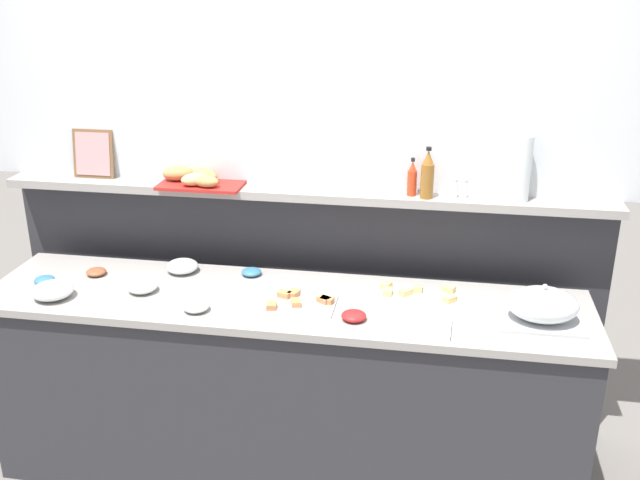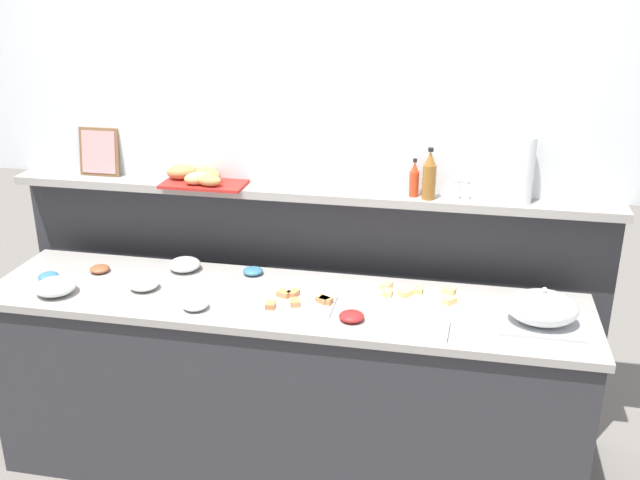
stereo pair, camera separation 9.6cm
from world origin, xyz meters
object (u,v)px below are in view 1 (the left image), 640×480
at_px(napkin_stack, 429,327).
at_px(salt_shaker, 454,188).
at_px(hot_sauce_bottle, 412,179).
at_px(sandwich_platter_side, 295,302).
at_px(vinegar_bottle_amber, 427,176).
at_px(framed_picture, 93,154).
at_px(serving_cloche, 543,306).
at_px(condiment_bowl_teal, 44,280).
at_px(sandwich_platter_front, 417,295).
at_px(condiment_bowl_red, 251,272).
at_px(water_carafe, 521,168).
at_px(glass_bowl_small, 196,306).
at_px(glass_bowl_extra, 53,291).
at_px(bread_basket, 196,178).
at_px(pepper_shaker, 464,189).
at_px(condiment_bowl_cream, 354,316).
at_px(condiment_bowl_dark, 96,272).
at_px(glass_bowl_medium, 142,287).
at_px(glass_bowl_large, 182,267).

distance_m(napkin_stack, salt_shaker, 0.72).
relative_size(napkin_stack, hot_sauce_bottle, 0.97).
distance_m(sandwich_platter_side, salt_shaker, 0.89).
bearing_deg(vinegar_bottle_amber, framed_picture, 177.72).
distance_m(serving_cloche, condiment_bowl_teal, 2.20).
height_order(sandwich_platter_front, napkin_stack, sandwich_platter_front).
bearing_deg(condiment_bowl_red, framed_picture, 164.90).
relative_size(framed_picture, water_carafe, 0.80).
xyz_separation_m(glass_bowl_small, glass_bowl_extra, (-0.66, 0.02, 0.01)).
bearing_deg(sandwich_platter_front, framed_picture, 168.24).
bearing_deg(sandwich_platter_front, hot_sauce_bottle, 100.70).
bearing_deg(bread_basket, framed_picture, 174.97).
distance_m(serving_cloche, pepper_shaker, 0.66).
height_order(vinegar_bottle_amber, salt_shaker, vinegar_bottle_amber).
xyz_separation_m(vinegar_bottle_amber, bread_basket, (-1.10, 0.02, -0.07)).
bearing_deg(hot_sauce_bottle, glass_bowl_small, -145.51).
height_order(hot_sauce_bottle, water_carafe, water_carafe).
bearing_deg(framed_picture, hot_sauce_bottle, -1.37).
distance_m(condiment_bowl_red, vinegar_bottle_amber, 0.93).
distance_m(condiment_bowl_cream, condiment_bowl_dark, 1.27).
relative_size(glass_bowl_medium, hot_sauce_bottle, 0.76).
bearing_deg(glass_bowl_extra, condiment_bowl_red, 25.58).
height_order(glass_bowl_small, water_carafe, water_carafe).
bearing_deg(napkin_stack, framed_picture, 159.51).
bearing_deg(water_carafe, sandwich_platter_front, -144.44).
bearing_deg(condiment_bowl_teal, glass_bowl_medium, -1.30).
xyz_separation_m(glass_bowl_large, napkin_stack, (1.17, -0.38, -0.02)).
xyz_separation_m(napkin_stack, pepper_shaker, (0.12, 0.59, 0.40)).
xyz_separation_m(glass_bowl_large, condiment_bowl_teal, (-0.58, -0.23, -0.01)).
relative_size(serving_cloche, hot_sauce_bottle, 1.93).
relative_size(condiment_bowl_cream, condiment_bowl_dark, 1.13).
distance_m(sandwich_platter_side, pepper_shaker, 0.92).
xyz_separation_m(sandwich_platter_side, bread_basket, (-0.57, 0.45, 0.40)).
distance_m(glass_bowl_medium, condiment_bowl_teal, 0.48).
relative_size(serving_cloche, glass_bowl_large, 2.26).
bearing_deg(condiment_bowl_dark, sandwich_platter_front, 0.40).
xyz_separation_m(sandwich_platter_side, condiment_bowl_cream, (0.27, -0.10, 0.01)).
relative_size(condiment_bowl_cream, napkin_stack, 0.61).
distance_m(condiment_bowl_dark, water_carafe, 2.00).
bearing_deg(napkin_stack, condiment_bowl_teal, 174.92).
distance_m(salt_shaker, pepper_shaker, 0.04).
relative_size(sandwich_platter_front, condiment_bowl_red, 3.84).
xyz_separation_m(condiment_bowl_teal, salt_shaker, (1.82, 0.44, 0.40)).
xyz_separation_m(condiment_bowl_teal, bread_basket, (0.60, 0.43, 0.39)).
bearing_deg(framed_picture, water_carafe, -1.08).
bearing_deg(sandwich_platter_side, condiment_bowl_dark, 171.35).
relative_size(glass_bowl_extra, hot_sauce_bottle, 1.02).
bearing_deg(bread_basket, sandwich_platter_side, -38.36).
distance_m(sandwich_platter_front, water_carafe, 0.72).
bearing_deg(sandwich_platter_side, condiment_bowl_teal, 178.87).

